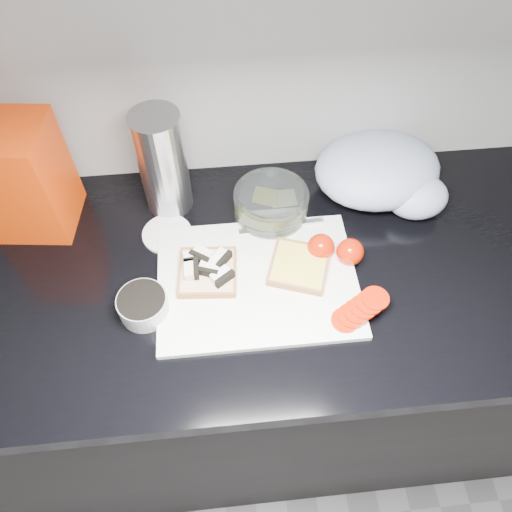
{
  "coord_description": "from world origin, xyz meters",
  "views": [
    {
      "loc": [
        -0.03,
        0.62,
        1.75
      ],
      "look_at": [
        0.03,
        1.19,
        0.95
      ],
      "focal_mm": 35.0,
      "sensor_mm": 36.0,
      "label": 1
    }
  ],
  "objects_px": {
    "cutting_board": "(257,281)",
    "glass_bowl": "(271,204)",
    "steel_canister": "(163,164)",
    "bread_bag": "(22,178)"
  },
  "relations": [
    {
      "from": "steel_canister",
      "to": "glass_bowl",
      "type": "bearing_deg",
      "value": -14.51
    },
    {
      "from": "cutting_board",
      "to": "bread_bag",
      "type": "height_order",
      "value": "bread_bag"
    },
    {
      "from": "cutting_board",
      "to": "glass_bowl",
      "type": "height_order",
      "value": "glass_bowl"
    },
    {
      "from": "cutting_board",
      "to": "glass_bowl",
      "type": "bearing_deg",
      "value": 74.94
    },
    {
      "from": "glass_bowl",
      "to": "bread_bag",
      "type": "relative_size",
      "value": 0.65
    },
    {
      "from": "glass_bowl",
      "to": "steel_canister",
      "type": "distance_m",
      "value": 0.25
    },
    {
      "from": "bread_bag",
      "to": "glass_bowl",
      "type": "bearing_deg",
      "value": 2.14
    },
    {
      "from": "cutting_board",
      "to": "bread_bag",
      "type": "bearing_deg",
      "value": 154.72
    },
    {
      "from": "cutting_board",
      "to": "bread_bag",
      "type": "relative_size",
      "value": 1.59
    },
    {
      "from": "cutting_board",
      "to": "glass_bowl",
      "type": "xyz_separation_m",
      "value": [
        0.05,
        0.18,
        0.03
      ]
    }
  ]
}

